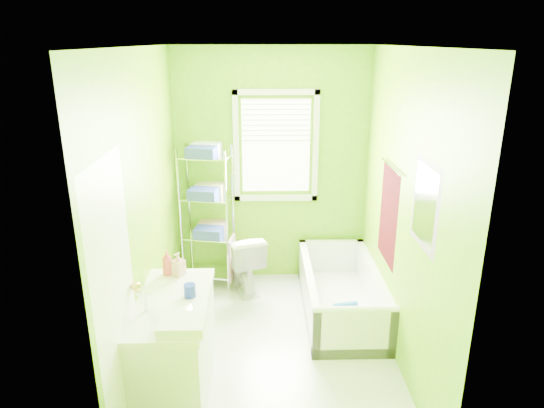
{
  "coord_description": "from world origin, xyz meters",
  "views": [
    {
      "loc": [
        -0.11,
        -3.73,
        2.65
      ],
      "look_at": [
        -0.02,
        0.25,
        1.29
      ],
      "focal_mm": 32.0,
      "sensor_mm": 36.0,
      "label": 1
    }
  ],
  "objects_px": {
    "wire_shelf_unit": "(209,202)",
    "vanity": "(174,344)",
    "bathtub": "(341,299)",
    "toilet": "(242,261)"
  },
  "relations": [
    {
      "from": "wire_shelf_unit",
      "to": "vanity",
      "type": "bearing_deg",
      "value": -93.42
    },
    {
      "from": "bathtub",
      "to": "vanity",
      "type": "xyz_separation_m",
      "value": [
        -1.47,
        -1.11,
        0.27
      ]
    },
    {
      "from": "bathtub",
      "to": "toilet",
      "type": "xyz_separation_m",
      "value": [
        -1.01,
        0.55,
        0.18
      ]
    },
    {
      "from": "toilet",
      "to": "wire_shelf_unit",
      "type": "height_order",
      "value": "wire_shelf_unit"
    },
    {
      "from": "bathtub",
      "to": "toilet",
      "type": "height_order",
      "value": "toilet"
    },
    {
      "from": "toilet",
      "to": "wire_shelf_unit",
      "type": "bearing_deg",
      "value": -38.23
    },
    {
      "from": "bathtub",
      "to": "toilet",
      "type": "relative_size",
      "value": 2.33
    },
    {
      "from": "bathtub",
      "to": "vanity",
      "type": "bearing_deg",
      "value": -143.09
    },
    {
      "from": "bathtub",
      "to": "vanity",
      "type": "relative_size",
      "value": 1.47
    },
    {
      "from": "bathtub",
      "to": "wire_shelf_unit",
      "type": "distance_m",
      "value": 1.73
    }
  ]
}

